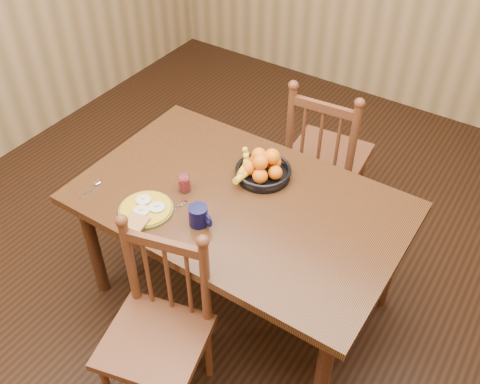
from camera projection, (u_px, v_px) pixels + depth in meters
The scene contains 10 objects.
room at pixel (240, 94), 2.23m from camera, with size 4.52×5.02×2.72m.
dining_table at pixel (240, 212), 2.68m from camera, with size 1.60×1.00×0.75m.
chair_far at pixel (326, 156), 3.30m from camera, with size 0.50×0.48×1.02m.
chair_near at pixel (158, 331), 2.39m from camera, with size 0.53×0.52×0.97m.
breakfast_plate at pixel (145, 209), 2.55m from camera, with size 0.26×0.30×0.04m.
fork at pixel (175, 209), 2.57m from camera, with size 0.04×0.18×0.00m.
spoon at pixel (95, 185), 2.70m from camera, with size 0.04×0.16×0.01m.
coffee_mug at pixel (199, 216), 2.47m from camera, with size 0.13×0.09×0.10m.
juice_glass at pixel (184, 183), 2.65m from camera, with size 0.06×0.06×0.09m.
fruit_bowl at pixel (262, 168), 2.72m from camera, with size 0.32×0.32×0.17m.
Camera 1 is at (1.07, -1.62, 2.52)m, focal length 40.00 mm.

